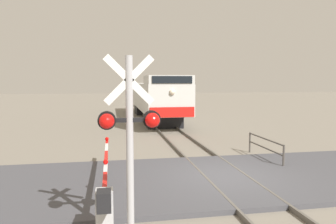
{
  "coord_description": "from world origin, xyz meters",
  "views": [
    {
      "loc": [
        -3.81,
        -9.99,
        3.34
      ],
      "look_at": [
        -1.04,
        5.23,
        1.84
      ],
      "focal_mm": 33.87,
      "sensor_mm": 36.0,
      "label": 1
    }
  ],
  "objects": [
    {
      "name": "rail_track_left",
      "position": [
        -0.72,
        0.0,
        0.07
      ],
      "size": [
        0.08,
        80.0,
        0.15
      ],
      "primitive_type": "cube",
      "color": "#59544C",
      "rests_on": "ground_plane"
    },
    {
      "name": "locomotive",
      "position": [
        0.0,
        17.59,
        1.95
      ],
      "size": [
        3.0,
        17.04,
        3.72
      ],
      "color": "black",
      "rests_on": "ground_plane"
    },
    {
      "name": "crossing_gate",
      "position": [
        -3.97,
        -2.43,
        0.77
      ],
      "size": [
        0.36,
        6.91,
        1.21
      ],
      "color": "silver",
      "rests_on": "ground_plane"
    },
    {
      "name": "rail_track_right",
      "position": [
        0.72,
        0.0,
        0.07
      ],
      "size": [
        0.08,
        80.0,
        0.15
      ],
      "primitive_type": "cube",
      "color": "#59544C",
      "rests_on": "ground_plane"
    },
    {
      "name": "crossing_signal",
      "position": [
        -3.47,
        -4.07,
        2.36
      ],
      "size": [
        1.18,
        0.33,
        3.84
      ],
      "color": "#ADADB2",
      "rests_on": "ground_plane"
    },
    {
      "name": "guard_railing",
      "position": [
        2.6,
        2.27,
        0.63
      ],
      "size": [
        0.08,
        3.03,
        0.95
      ],
      "color": "#4C4742",
      "rests_on": "ground_plane"
    },
    {
      "name": "ground_plane",
      "position": [
        0.0,
        0.0,
        0.0
      ],
      "size": [
        160.0,
        160.0,
        0.0
      ],
      "primitive_type": "plane",
      "color": "gray"
    },
    {
      "name": "road_surface",
      "position": [
        0.0,
        0.0,
        0.07
      ],
      "size": [
        36.0,
        5.55,
        0.14
      ],
      "primitive_type": "cube",
      "color": "#47474C",
      "rests_on": "ground_plane"
    }
  ]
}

